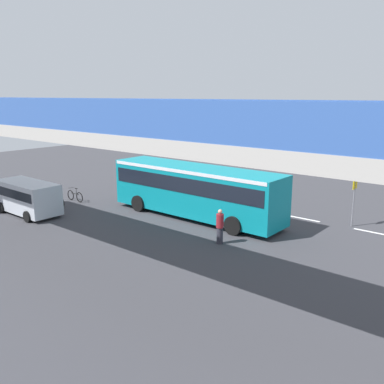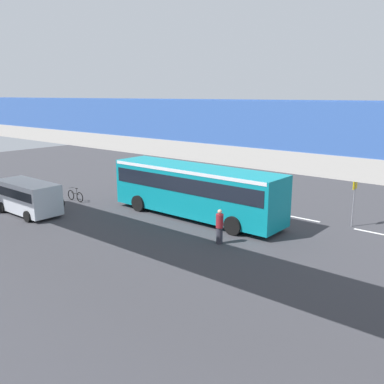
% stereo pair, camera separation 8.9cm
% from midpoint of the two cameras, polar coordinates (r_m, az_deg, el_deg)
% --- Properties ---
extents(ground, '(80.00, 80.00, 0.00)m').
position_cam_midpoint_polar(ground, '(25.92, 4.39, -3.37)').
color(ground, '#38383D').
extents(city_bus, '(11.54, 2.85, 3.15)m').
position_cam_midpoint_polar(city_bus, '(25.26, 0.31, 0.65)').
color(city_bus, '#0C8493').
rests_on(city_bus, ground).
extents(parked_van, '(4.80, 2.17, 2.05)m').
position_cam_midpoint_polar(parked_van, '(28.10, -21.66, -0.48)').
color(parked_van, '#B7BCC6').
rests_on(parked_van, ground).
extents(bicycle_blue, '(1.77, 0.44, 0.96)m').
position_cam_midpoint_polar(bicycle_blue, '(31.31, -20.47, -0.57)').
color(bicycle_blue, black).
rests_on(bicycle_blue, ground).
extents(bicycle_red, '(1.77, 0.44, 0.96)m').
position_cam_midpoint_polar(bicycle_red, '(29.55, -18.11, -1.17)').
color(bicycle_red, black).
rests_on(bicycle_red, ground).
extents(bicycle_black, '(1.77, 0.44, 0.96)m').
position_cam_midpoint_polar(bicycle_black, '(30.63, -15.78, -0.52)').
color(bicycle_black, black).
rests_on(bicycle_black, ground).
extents(pedestrian, '(0.38, 0.38, 1.79)m').
position_cam_midpoint_polar(pedestrian, '(21.05, 3.72, -4.77)').
color(pedestrian, '#2D2D38').
rests_on(pedestrian, ground).
extents(traffic_sign, '(0.08, 0.60, 2.80)m').
position_cam_midpoint_polar(traffic_sign, '(25.17, 21.21, -0.29)').
color(traffic_sign, slate).
rests_on(traffic_sign, ground).
extents(lane_dash_leftmost, '(2.00, 0.20, 0.01)m').
position_cam_midpoint_polar(lane_dash_leftmost, '(25.00, 23.35, -5.06)').
color(lane_dash_leftmost, silver).
rests_on(lane_dash_leftmost, ground).
extents(lane_dash_left, '(2.00, 0.20, 0.01)m').
position_cam_midpoint_polar(lane_dash_left, '(26.28, 14.99, -3.55)').
color(lane_dash_left, silver).
rests_on(lane_dash_left, ground).
extents(lane_dash_centre, '(2.00, 0.20, 0.01)m').
position_cam_midpoint_polar(lane_dash_centre, '(28.09, 7.58, -2.13)').
color(lane_dash_centre, silver).
rests_on(lane_dash_centre, ground).
extents(lane_dash_right, '(2.00, 0.20, 0.01)m').
position_cam_midpoint_polar(lane_dash_right, '(30.31, 1.17, -0.88)').
color(lane_dash_right, silver).
rests_on(lane_dash_right, ground).
extents(lane_dash_rightmost, '(2.00, 0.20, 0.01)m').
position_cam_midpoint_polar(lane_dash_rightmost, '(32.88, -4.29, 0.20)').
color(lane_dash_rightmost, silver).
rests_on(lane_dash_rightmost, ground).
extents(pedestrian_overpass, '(27.95, 2.60, 7.22)m').
position_cam_midpoint_polar(pedestrian_overpass, '(17.47, -15.64, 6.22)').
color(pedestrian_overpass, '#B2ADA5').
rests_on(pedestrian_overpass, ground).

